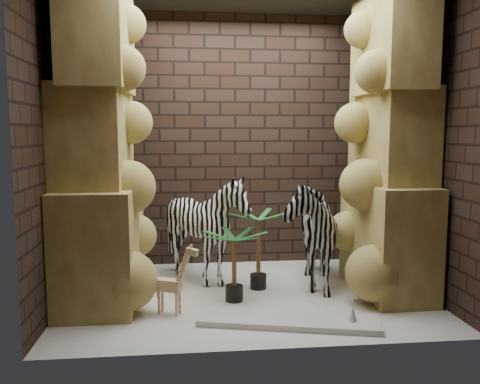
{
  "coord_description": "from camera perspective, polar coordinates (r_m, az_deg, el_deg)",
  "views": [
    {
      "loc": [
        -0.57,
        -4.7,
        1.6
      ],
      "look_at": [
        -0.06,
        0.15,
        1.01
      ],
      "focal_mm": 36.87,
      "sensor_mm": 36.0,
      "label": 1
    }
  ],
  "objects": [
    {
      "name": "wall_right",
      "position": [
        5.24,
        20.33,
        5.36
      ],
      "size": [
        0.0,
        3.0,
        3.0
      ],
      "primitive_type": "plane",
      "rotation": [
        1.57,
        0.0,
        -1.57
      ],
      "color": "black",
      "rests_on": "ground"
    },
    {
      "name": "floor",
      "position": [
        5.0,
        0.86,
        -11.8
      ],
      "size": [
        3.5,
        3.5,
        0.0
      ],
      "primitive_type": "plane",
      "color": "silver",
      "rests_on": "ground"
    },
    {
      "name": "palm_back",
      "position": [
        4.73,
        -0.68,
        -8.52
      ],
      "size": [
        0.36,
        0.36,
        0.69
      ],
      "primitive_type": null,
      "color": "#10411C",
      "rests_on": "floor"
    },
    {
      "name": "palm_front",
      "position": [
        5.08,
        2.15,
        -6.67
      ],
      "size": [
        0.36,
        0.36,
        0.82
      ],
      "primitive_type": null,
      "color": "#10411C",
      "rests_on": "floor"
    },
    {
      "name": "rock_pillar_left",
      "position": [
        4.77,
        -16.11,
        5.41
      ],
      "size": [
        0.68,
        1.3,
        3.0
      ],
      "primitive_type": null,
      "color": "tan",
      "rests_on": "floor"
    },
    {
      "name": "surfboard",
      "position": [
        4.31,
        5.59,
        -14.58
      ],
      "size": [
        1.56,
        0.72,
        0.05
      ],
      "primitive_type": "cube",
      "rotation": [
        0.0,
        0.0,
        -0.24
      ],
      "color": "silver",
      "rests_on": "floor"
    },
    {
      "name": "zebra_right",
      "position": [
        5.22,
        7.84,
        -3.46
      ],
      "size": [
        0.75,
        1.2,
        1.34
      ],
      "primitive_type": "imported",
      "rotation": [
        0.0,
        0.0,
        -0.13
      ],
      "color": "white",
      "rests_on": "floor"
    },
    {
      "name": "wall_back",
      "position": [
        5.98,
        -0.56,
        5.92
      ],
      "size": [
        3.5,
        0.0,
        3.5
      ],
      "primitive_type": "plane",
      "rotation": [
        1.57,
        0.0,
        0.0
      ],
      "color": "black",
      "rests_on": "ground"
    },
    {
      "name": "wall_left",
      "position": [
        4.85,
        -20.2,
        5.27
      ],
      "size": [
        0.0,
        3.0,
        3.0
      ],
      "primitive_type": "plane",
      "rotation": [
        1.57,
        0.0,
        1.57
      ],
      "color": "black",
      "rests_on": "ground"
    },
    {
      "name": "zebra_left",
      "position": [
        5.24,
        -3.99,
        -4.86
      ],
      "size": [
        1.07,
        1.28,
        1.07
      ],
      "primitive_type": "imported",
      "rotation": [
        0.0,
        0.0,
        -0.11
      ],
      "color": "white",
      "rests_on": "floor"
    },
    {
      "name": "giraffe_toy",
      "position": [
        4.45,
        -8.22,
        -9.76
      ],
      "size": [
        0.36,
        0.24,
        0.66
      ],
      "primitive_type": null,
      "rotation": [
        0.0,
        0.0,
        -0.42
      ],
      "color": "beige",
      "rests_on": "floor"
    },
    {
      "name": "rock_pillar_right",
      "position": [
        5.11,
        16.99,
        5.46
      ],
      "size": [
        0.58,
        1.25,
        3.0
      ],
      "primitive_type": null,
      "color": "tan",
      "rests_on": "floor"
    },
    {
      "name": "wall_front",
      "position": [
        3.5,
        3.38,
        5.23
      ],
      "size": [
        3.5,
        0.0,
        3.5
      ],
      "primitive_type": "plane",
      "rotation": [
        -1.57,
        0.0,
        0.0
      ],
      "color": "black",
      "rests_on": "ground"
    }
  ]
}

